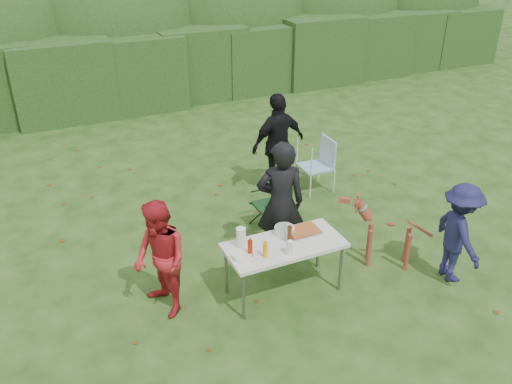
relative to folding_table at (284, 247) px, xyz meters
name	(u,v)px	position (x,y,z in m)	size (l,w,h in m)	color
ground	(284,286)	(0.05, 0.08, -0.69)	(80.00, 80.00, 0.00)	#1E4211
hedge_row	(135,72)	(0.05, 8.08, 0.16)	(22.00, 1.40, 1.70)	#23471C
shrub_backdrop	(117,29)	(0.05, 9.68, 0.91)	(20.00, 2.60, 3.20)	#3D6628
folding_table	(284,247)	(0.00, 0.00, 0.00)	(1.50, 0.70, 0.74)	silver
person_cook	(280,203)	(0.28, 0.67, 0.22)	(0.66, 0.43, 1.81)	black
person_red_jacket	(160,260)	(-1.51, 0.28, 0.07)	(0.73, 0.57, 1.51)	#B51E26
person_black_puffy	(278,144)	(1.20, 2.58, 0.20)	(1.03, 0.43, 1.77)	black
child	(459,233)	(2.20, -0.67, 0.01)	(0.90, 0.52, 1.40)	#1A1B47
dog	(390,234)	(1.60, -0.05, -0.20)	(1.03, 0.41, 0.98)	brown
camping_chair	(272,203)	(0.55, 1.47, -0.23)	(0.57, 0.57, 0.91)	#153919
lawn_chair	(316,165)	(1.82, 2.34, -0.21)	(0.56, 0.56, 0.94)	#3A8BCF
food_tray	(302,232)	(0.33, 0.13, 0.06)	(0.45, 0.30, 0.02)	#B7B7BA
focaccia_bread	(303,230)	(0.33, 0.13, 0.09)	(0.40, 0.26, 0.04)	#BD612F
mustard_bottle	(265,250)	(-0.34, -0.16, 0.15)	(0.06, 0.06, 0.20)	#FFA401
ketchup_bottle	(250,248)	(-0.50, -0.07, 0.16)	(0.06, 0.06, 0.22)	#B22002
beer_bottle	(289,235)	(0.06, -0.01, 0.17)	(0.06, 0.06, 0.24)	#47230F
paper_towel_roll	(241,237)	(-0.52, 0.17, 0.18)	(0.12, 0.12, 0.26)	white
cup_stack	(290,248)	(-0.05, -0.22, 0.14)	(0.08, 0.08, 0.18)	white
pasta_bowl	(285,230)	(0.10, 0.20, 0.10)	(0.26, 0.26, 0.10)	silver
plate_stack	(242,256)	(-0.60, -0.05, 0.08)	(0.24, 0.24, 0.05)	white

